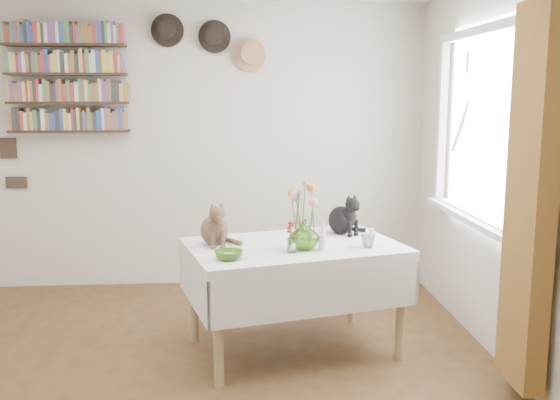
{
  "coord_description": "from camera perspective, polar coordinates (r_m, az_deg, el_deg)",
  "views": [
    {
      "loc": [
        0.31,
        -3.32,
        1.72
      ],
      "look_at": [
        0.59,
        0.56,
        1.05
      ],
      "focal_mm": 40.0,
      "sensor_mm": 36.0,
      "label": 1
    }
  ],
  "objects": [
    {
      "name": "bookshelf_unit",
      "position": [
        5.66,
        -18.92,
        10.46
      ],
      "size": [
        1.0,
        0.16,
        0.91
      ],
      "color": "#332116",
      "rests_on": "room"
    },
    {
      "name": "window",
      "position": [
        4.46,
        17.72,
        5.12
      ],
      "size": [
        0.12,
        1.52,
        1.32
      ],
      "color": "white",
      "rests_on": "room"
    },
    {
      "name": "wall_art_plaques",
      "position": [
        5.91,
        -23.34,
        3.16
      ],
      "size": [
        0.21,
        0.02,
        0.44
      ],
      "color": "#38281E",
      "rests_on": "room"
    },
    {
      "name": "curtain",
      "position": [
        3.62,
        21.93,
        -0.0
      ],
      "size": [
        0.12,
        0.38,
        2.1
      ],
      "primitive_type": "cube",
      "color": "brown",
      "rests_on": "room"
    },
    {
      "name": "drinking_glass",
      "position": [
        4.07,
        8.04,
        -3.71
      ],
      "size": [
        0.11,
        0.11,
        0.09
      ],
      "primitive_type": "imported",
      "rotation": [
        0.0,
        0.0,
        -0.16
      ],
      "color": "white",
      "rests_on": "dining_table"
    },
    {
      "name": "candlestick",
      "position": [
        3.97,
        3.9,
        -3.76
      ],
      "size": [
        0.05,
        0.05,
        0.17
      ],
      "color": "white",
      "rests_on": "dining_table"
    },
    {
      "name": "room",
      "position": [
        3.37,
        -9.4,
        1.62
      ],
      "size": [
        4.08,
        4.58,
        2.58
      ],
      "color": "brown",
      "rests_on": "ground"
    },
    {
      "name": "berry_jar",
      "position": [
        3.9,
        1.08,
        -3.36
      ],
      "size": [
        0.06,
        0.06,
        0.23
      ],
      "color": "white",
      "rests_on": "dining_table"
    },
    {
      "name": "porcelain_figurine",
      "position": [
        4.18,
        8.32,
        -3.33
      ],
      "size": [
        0.06,
        0.06,
        0.11
      ],
      "color": "white",
      "rests_on": "dining_table"
    },
    {
      "name": "wall_hats",
      "position": [
        5.53,
        -6.36,
        14.31
      ],
      "size": [
        0.98,
        0.09,
        0.48
      ],
      "color": "black",
      "rests_on": "room"
    },
    {
      "name": "tabby_cat",
      "position": [
        4.11,
        -6.03,
        -2.01
      ],
      "size": [
        0.25,
        0.29,
        0.3
      ],
      "primitive_type": null,
      "rotation": [
        0.0,
        0.0,
        0.21
      ],
      "color": "brown",
      "rests_on": "dining_table"
    },
    {
      "name": "flower_bouquet",
      "position": [
        3.94,
        2.18,
        0.34
      ],
      "size": [
        0.17,
        0.12,
        0.39
      ],
      "color": "#4C7233",
      "rests_on": "flower_vase"
    },
    {
      "name": "black_cat",
      "position": [
        4.44,
        5.63,
        -1.16
      ],
      "size": [
        0.31,
        0.32,
        0.3
      ],
      "primitive_type": null,
      "rotation": [
        0.0,
        0.0,
        0.6
      ],
      "color": "black",
      "rests_on": "dining_table"
    },
    {
      "name": "flower_vase",
      "position": [
        3.97,
        2.22,
        -3.16
      ],
      "size": [
        0.26,
        0.26,
        0.19
      ],
      "primitive_type": "imported",
      "rotation": [
        0.0,
        0.0,
        0.63
      ],
      "color": "#89C149",
      "rests_on": "dining_table"
    },
    {
      "name": "green_bowl",
      "position": [
        3.76,
        -4.71,
        -5.04
      ],
      "size": [
        0.2,
        0.2,
        0.05
      ],
      "primitive_type": "imported",
      "rotation": [
        0.0,
        0.0,
        0.23
      ],
      "color": "#89C149",
      "rests_on": "dining_table"
    },
    {
      "name": "dining_table",
      "position": [
        4.17,
        1.28,
        -6.48
      ],
      "size": [
        1.55,
        1.21,
        0.73
      ],
      "color": "white",
      "rests_on": "room"
    }
  ]
}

